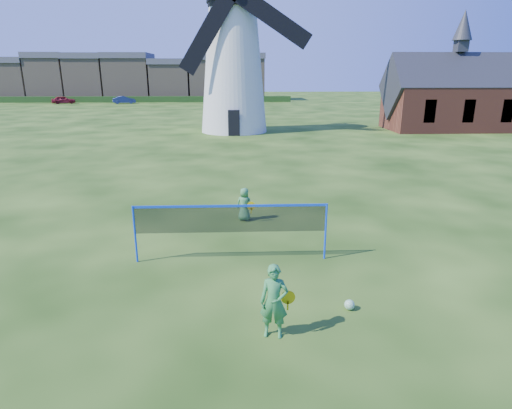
{
  "coord_description": "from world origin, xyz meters",
  "views": [
    {
      "loc": [
        -0.25,
        -10.08,
        4.78
      ],
      "look_at": [
        0.2,
        0.5,
        1.5
      ],
      "focal_mm": 29.74,
      "sensor_mm": 36.0,
      "label": 1
    }
  ],
  "objects_px": {
    "car_left": "(63,100)",
    "car_right": "(124,100)",
    "chapel": "(454,98)",
    "play_ball": "(349,305)",
    "windmill": "(233,60)",
    "player_boy": "(244,204)",
    "player_girl": "(274,302)",
    "badminton_net": "(231,220)"
  },
  "relations": [
    {
      "from": "windmill",
      "to": "player_girl",
      "type": "xyz_separation_m",
      "value": [
        0.95,
        -29.78,
        -5.12
      ]
    },
    {
      "from": "badminton_net",
      "to": "player_girl",
      "type": "height_order",
      "value": "badminton_net"
    },
    {
      "from": "windmill",
      "to": "car_right",
      "type": "distance_m",
      "value": 40.79
    },
    {
      "from": "play_ball",
      "to": "windmill",
      "type": "bearing_deg",
      "value": 95.19
    },
    {
      "from": "windmill",
      "to": "badminton_net",
      "type": "bearing_deg",
      "value": -89.77
    },
    {
      "from": "play_ball",
      "to": "car_left",
      "type": "relative_size",
      "value": 0.06
    },
    {
      "from": "car_right",
      "to": "chapel",
      "type": "bearing_deg",
      "value": -148.78
    },
    {
      "from": "car_left",
      "to": "player_boy",
      "type": "bearing_deg",
      "value": -177.92
    },
    {
      "from": "car_right",
      "to": "badminton_net",
      "type": "bearing_deg",
      "value": -178.82
    },
    {
      "from": "chapel",
      "to": "play_ball",
      "type": "xyz_separation_m",
      "value": [
        -16.54,
        -29.37,
        -2.66
      ]
    },
    {
      "from": "chapel",
      "to": "car_right",
      "type": "xyz_separation_m",
      "value": [
        -37.59,
        35.56,
        -2.17
      ]
    },
    {
      "from": "badminton_net",
      "to": "car_right",
      "type": "height_order",
      "value": "badminton_net"
    },
    {
      "from": "windmill",
      "to": "player_boy",
      "type": "distance_m",
      "value": 23.71
    },
    {
      "from": "car_left",
      "to": "car_right",
      "type": "relative_size",
      "value": 1.01
    },
    {
      "from": "play_ball",
      "to": "car_left",
      "type": "bearing_deg",
      "value": 115.45
    },
    {
      "from": "player_boy",
      "to": "car_left",
      "type": "bearing_deg",
      "value": -44.76
    },
    {
      "from": "badminton_net",
      "to": "play_ball",
      "type": "height_order",
      "value": "badminton_net"
    },
    {
      "from": "player_boy",
      "to": "car_left",
      "type": "xyz_separation_m",
      "value": [
        -28.84,
        59.24,
        0.06
      ]
    },
    {
      "from": "play_ball",
      "to": "car_right",
      "type": "xyz_separation_m",
      "value": [
        -21.05,
        64.93,
        0.49
      ]
    },
    {
      "from": "badminton_net",
      "to": "play_ball",
      "type": "xyz_separation_m",
      "value": [
        2.52,
        -2.59,
        -1.03
      ]
    },
    {
      "from": "player_girl",
      "to": "play_ball",
      "type": "distance_m",
      "value": 1.99
    },
    {
      "from": "play_ball",
      "to": "chapel",
      "type": "bearing_deg",
      "value": 60.62
    },
    {
      "from": "player_boy",
      "to": "car_right",
      "type": "relative_size",
      "value": 0.31
    },
    {
      "from": "player_girl",
      "to": "car_right",
      "type": "distance_m",
      "value": 68.59
    },
    {
      "from": "player_girl",
      "to": "player_boy",
      "type": "bearing_deg",
      "value": 103.89
    },
    {
      "from": "chapel",
      "to": "badminton_net",
      "type": "xyz_separation_m",
      "value": [
        -19.06,
        -26.78,
        -1.63
      ]
    },
    {
      "from": "play_ball",
      "to": "car_right",
      "type": "distance_m",
      "value": 68.26
    },
    {
      "from": "car_left",
      "to": "badminton_net",
      "type": "bearing_deg",
      "value": -179.39
    },
    {
      "from": "player_girl",
      "to": "car_left",
      "type": "bearing_deg",
      "value": 124.04
    },
    {
      "from": "player_girl",
      "to": "chapel",
      "type": "bearing_deg",
      "value": 69.01
    },
    {
      "from": "player_girl",
      "to": "play_ball",
      "type": "height_order",
      "value": "player_girl"
    },
    {
      "from": "chapel",
      "to": "player_boy",
      "type": "bearing_deg",
      "value": -128.38
    },
    {
      "from": "windmill",
      "to": "player_boy",
      "type": "height_order",
      "value": "windmill"
    },
    {
      "from": "play_ball",
      "to": "car_right",
      "type": "relative_size",
      "value": 0.06
    },
    {
      "from": "player_girl",
      "to": "car_left",
      "type": "height_order",
      "value": "player_girl"
    },
    {
      "from": "chapel",
      "to": "car_right",
      "type": "relative_size",
      "value": 3.2
    },
    {
      "from": "chapel",
      "to": "player_boy",
      "type": "distance_m",
      "value": 30.14
    },
    {
      "from": "car_right",
      "to": "car_left",
      "type": "bearing_deg",
      "value": 73.93
    },
    {
      "from": "player_girl",
      "to": "car_left",
      "type": "distance_m",
      "value": 72.13
    },
    {
      "from": "chapel",
      "to": "badminton_net",
      "type": "bearing_deg",
      "value": -125.44
    },
    {
      "from": "player_girl",
      "to": "play_ball",
      "type": "xyz_separation_m",
      "value": [
        1.68,
        0.86,
        -0.62
      ]
    },
    {
      "from": "windmill",
      "to": "player_girl",
      "type": "bearing_deg",
      "value": -88.17
    }
  ]
}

